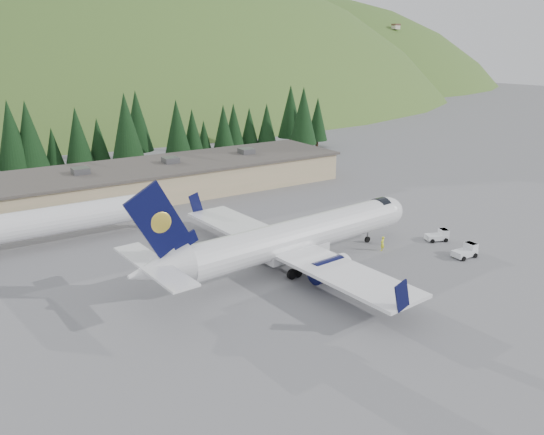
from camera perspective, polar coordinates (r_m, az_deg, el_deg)
The scene contains 9 objects.
ground at distance 62.19m, azimuth 3.01°, elevation -4.94°, with size 600.00×600.00×0.00m, color slate.
airliner at distance 60.28m, azimuth 2.26°, elevation -2.25°, with size 38.05×35.73×12.62m.
second_airliner at distance 71.94m, azimuth -24.31°, elevation -0.53°, with size 27.50×11.00×10.05m.
baggage_tug_a at distance 67.89m, azimuth 20.17°, elevation -3.41°, with size 3.10×1.96×1.62m.
baggage_tug_b at distance 72.31m, azimuth 17.49°, elevation -1.87°, with size 3.15×2.48×1.51m.
terminal_building at distance 91.62m, azimuth -13.65°, elevation 3.85°, with size 71.00×17.00×6.10m.
ramp_worker at distance 66.95m, azimuth 11.79°, elevation -2.76°, with size 0.67×0.44×1.85m, color #F1F724.
tree_line at distance 112.74m, azimuth -18.86°, elevation 8.67°, with size 110.89×18.83×14.35m.
hills at distance 288.75m, azimuth -12.94°, elevation -4.25°, with size 614.00×330.00×300.00m.
Camera 1 is at (-33.77, -46.27, 24.20)m, focal length 35.00 mm.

